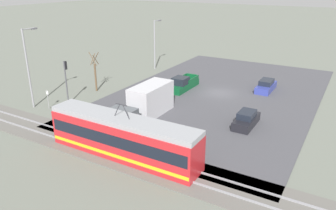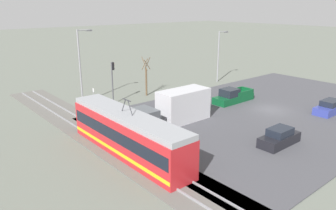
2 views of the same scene
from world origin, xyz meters
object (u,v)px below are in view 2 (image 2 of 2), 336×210
light_rail_tram (128,134)px  street_tree (146,78)px  sedan_car_0 (279,138)px  pickup_truck (233,97)px  street_lamp_mid_block (81,62)px  street_lamp_near_crossing (219,53)px  no_parking_sign (93,95)px  traffic_light_pole (113,77)px  box_truck (174,109)px  sedan_car_1 (330,107)px

light_rail_tram → street_tree: street_tree is taller
light_rail_tram → sedan_car_0: size_ratio=3.23×
pickup_truck → street_lamp_mid_block: (11.96, 14.33, 4.38)m
light_rail_tram → street_tree: (13.74, -12.00, 0.63)m
street_lamp_near_crossing → no_parking_sign: 21.77m
traffic_light_pole → street_lamp_mid_block: bearing=44.2°
light_rail_tram → street_tree: bearing=-41.1°
sedan_car_0 → street_lamp_near_crossing: 25.25m
street_lamp_near_crossing → street_lamp_mid_block: size_ratio=0.88×
box_truck → street_tree: size_ratio=1.81×
sedan_car_1 → street_lamp_mid_block: size_ratio=0.52×
light_rail_tram → box_truck: size_ratio=1.44×
box_truck → street_lamp_near_crossing: bearing=-61.0°
traffic_light_pole → sedan_car_1: bearing=-138.8°
light_rail_tram → pickup_truck: bearing=-77.5°
street_lamp_mid_block → no_parking_sign: street_lamp_mid_block is taller
traffic_light_pole → street_lamp_near_crossing: 19.20m
light_rail_tram → sedan_car_0: light_rail_tram is taller
sedan_car_0 → street_lamp_mid_block: street_lamp_mid_block is taller
box_truck → street_lamp_mid_block: street_lamp_mid_block is taller
pickup_truck → sedan_car_0: (-11.05, 7.26, -0.05)m
traffic_light_pole → street_tree: (0.48, -5.40, -0.97)m
street_lamp_near_crossing → light_rail_tram: bearing=117.0°
pickup_truck → no_parking_sign: size_ratio=2.67×
street_lamp_near_crossing → no_parking_sign: size_ratio=3.61×
box_truck → pickup_truck: 10.75m
street_tree → no_parking_sign: bearing=88.1°
box_truck → street_tree: 11.60m
sedan_car_0 → sedan_car_1: sedan_car_0 is taller
light_rail_tram → street_tree: size_ratio=2.61×
light_rail_tram → box_truck: light_rail_tram is taller
pickup_truck → traffic_light_pole: 15.09m
traffic_light_pole → street_lamp_mid_block: street_lamp_mid_block is taller
street_lamp_near_crossing → street_lamp_mid_block: (2.89, 21.82, 0.57)m
street_tree → sedan_car_0: bearing=177.3°
street_tree → street_lamp_mid_block: size_ratio=0.58×
box_truck → no_parking_sign: (10.97, 3.34, -0.26)m
light_rail_tram → street_lamp_near_crossing: bearing=-63.0°
sedan_car_1 → box_truck: bearing=60.6°
box_truck → no_parking_sign: size_ratio=4.34×
sedan_car_1 → street_lamp_near_crossing: size_ratio=0.59×
sedan_car_0 → box_truck: bearing=-161.3°
light_rail_tram → sedan_car_1: light_rail_tram is taller
street_lamp_near_crossing → street_lamp_mid_block: street_lamp_mid_block is taller
pickup_truck → street_tree: street_tree is taller
street_lamp_near_crossing → sedan_car_0: bearing=143.7°
pickup_truck → street_tree: (9.70, 6.27, 1.63)m
pickup_truck → street_lamp_mid_block: street_lamp_mid_block is taller
box_truck → traffic_light_pole: traffic_light_pole is taller
no_parking_sign → street_tree: bearing=-91.9°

